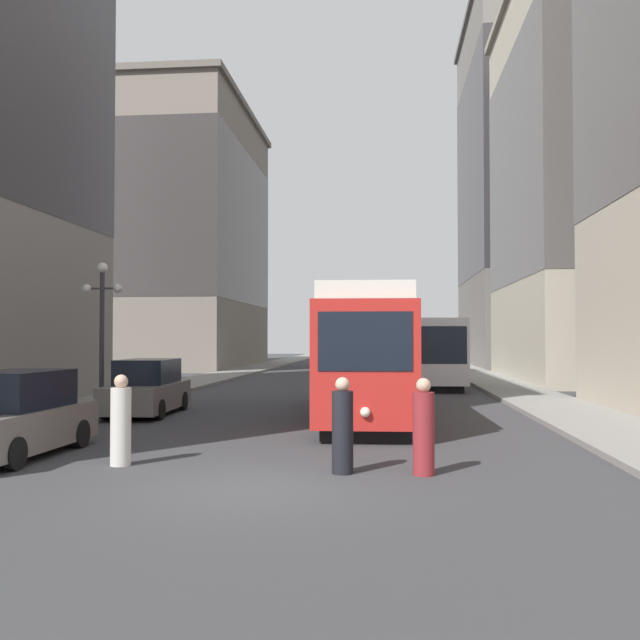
# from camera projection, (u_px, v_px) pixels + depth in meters

# --- Properties ---
(ground_plane) EXTENTS (200.00, 200.00, 0.00)m
(ground_plane) POSITION_uv_depth(u_px,v_px,m) (245.00, 489.00, 11.51)
(ground_plane) COLOR #38383A
(sidewalk_left) EXTENTS (3.01, 120.00, 0.15)m
(sidewalk_left) POSITION_uv_depth(u_px,v_px,m) (245.00, 371.00, 52.11)
(sidewalk_left) COLOR gray
(sidewalk_left) RESTS_ON ground
(sidewalk_right) EXTENTS (3.01, 120.00, 0.15)m
(sidewalk_right) POSITION_uv_depth(u_px,v_px,m) (469.00, 372.00, 50.50)
(sidewalk_right) COLOR gray
(sidewalk_right) RESTS_ON ground
(streetcar) EXTENTS (3.01, 12.97, 3.89)m
(streetcar) POSITION_uv_depth(u_px,v_px,m) (365.00, 351.00, 22.47)
(streetcar) COLOR black
(streetcar) RESTS_ON ground
(transit_bus) EXTENTS (2.92, 11.43, 3.45)m
(transit_bus) POSITION_uv_depth(u_px,v_px,m) (430.00, 349.00, 36.83)
(transit_bus) COLOR black
(transit_bus) RESTS_ON ground
(parked_car_left_near) EXTENTS (1.93, 4.48, 1.82)m
(parked_car_left_near) POSITION_uv_depth(u_px,v_px,m) (14.00, 417.00, 14.66)
(parked_car_left_near) COLOR black
(parked_car_left_near) RESTS_ON ground
(parked_car_left_mid) EXTENTS (2.06, 4.76, 1.82)m
(parked_car_left_mid) POSITION_uv_depth(u_px,v_px,m) (147.00, 389.00, 22.83)
(parked_car_left_mid) COLOR black
(parked_car_left_mid) RESTS_ON ground
(pedestrian_crossing_near) EXTENTS (0.40, 0.40, 1.78)m
(pedestrian_crossing_near) POSITION_uv_depth(u_px,v_px,m) (424.00, 430.00, 12.72)
(pedestrian_crossing_near) COLOR maroon
(pedestrian_crossing_near) RESTS_ON ground
(pedestrian_crossing_far) EXTENTS (0.40, 0.40, 1.79)m
(pedestrian_crossing_far) POSITION_uv_depth(u_px,v_px,m) (343.00, 429.00, 12.87)
(pedestrian_crossing_far) COLOR black
(pedestrian_crossing_far) RESTS_ON ground
(pedestrian_on_sidewalk) EXTENTS (0.40, 0.40, 1.79)m
(pedestrian_on_sidewalk) POSITION_uv_depth(u_px,v_px,m) (121.00, 423.00, 13.69)
(pedestrian_on_sidewalk) COLOR beige
(pedestrian_on_sidewalk) RESTS_ON ground
(lamp_post_left_near) EXTENTS (1.41, 0.36, 4.98)m
(lamp_post_left_near) POSITION_uv_depth(u_px,v_px,m) (102.00, 311.00, 23.86)
(lamp_post_left_near) COLOR #333338
(lamp_post_left_near) RESTS_ON sidewalk_left
(building_left_corner) EXTENTS (16.15, 21.86, 22.69)m
(building_left_corner) POSITION_uv_depth(u_px,v_px,m) (160.00, 235.00, 61.24)
(building_left_corner) COLOR slate
(building_left_corner) RESTS_ON ground
(building_right_far) EXTENTS (11.45, 20.53, 32.30)m
(building_right_far) POSITION_uv_depth(u_px,v_px,m) (529.00, 183.00, 62.86)
(building_right_far) COLOR slate
(building_right_far) RESTS_ON ground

